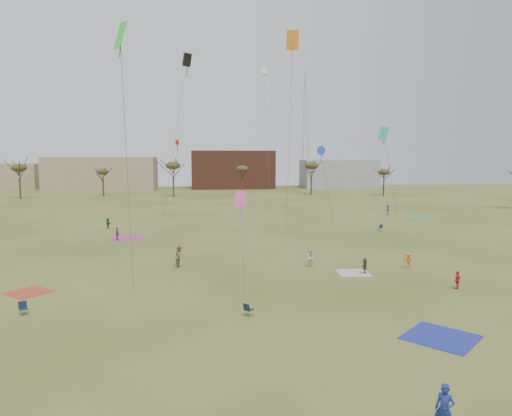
{
  "coord_description": "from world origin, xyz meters",
  "views": [
    {
      "loc": [
        -4.82,
        -28.81,
        10.12
      ],
      "look_at": [
        0.0,
        12.0,
        5.5
      ],
      "focal_mm": 32.12,
      "sensor_mm": 36.0,
      "label": 1
    }
  ],
  "objects": [
    {
      "name": "flyer_far_c",
      "position": [
        27.39,
        47.45,
        0.86
      ],
      "size": [
        0.8,
        1.2,
        1.72
      ],
      "primitive_type": "imported",
      "rotation": [
        0.0,
        0.0,
        4.56
      ],
      "color": "navy",
      "rests_on": "ground"
    },
    {
      "name": "camp_chair_center",
      "position": [
        -1.98,
        -0.71,
        0.26
      ],
      "size": [
        0.74,
        0.74,
        0.87
      ],
      "rotation": [
        0.0,
        0.0,
        2.33
      ],
      "color": "#142239",
      "rests_on": "ground"
    },
    {
      "name": "spectator_mid_d",
      "position": [
        -15.12,
        27.56,
        0.81
      ],
      "size": [
        0.81,
        1.02,
        1.61
      ],
      "primitive_type": "imported",
      "rotation": [
        0.0,
        0.0,
        2.08
      ],
      "color": "#9A4099",
      "rests_on": "ground"
    },
    {
      "name": "spectator_fore_b",
      "position": [
        -6.96,
        13.03,
        0.99
      ],
      "size": [
        1.06,
        1.18,
        1.98
      ],
      "primitive_type": "imported",
      "rotation": [
        0.0,
        0.0,
        1.19
      ],
      "color": "#866A55",
      "rests_on": "ground"
    },
    {
      "name": "blanket_cream",
      "position": [
        8.24,
        9.04,
        0.0
      ],
      "size": [
        2.97,
        2.97,
        0.03
      ],
      "primitive_type": "cube",
      "rotation": [
        0.0,
        0.0,
        3.04
      ],
      "color": "beige",
      "rests_on": "ground"
    },
    {
      "name": "kites_aloft",
      "position": [
        -1.1,
        26.98,
        18.39
      ],
      "size": [
        69.58,
        62.95,
        24.54
      ],
      "color": "orange",
      "rests_on": "ground"
    },
    {
      "name": "building_tan_west",
      "position": [
        -65.0,
        122.0,
        4.0
      ],
      "size": [
        20.0,
        12.0,
        8.0
      ],
      "primitive_type": "cube",
      "color": "#937F60",
      "rests_on": "ground"
    },
    {
      "name": "spectator_mid_e",
      "position": [
        5.08,
        11.69,
        0.83
      ],
      "size": [
        1.0,
        0.91,
        1.66
      ],
      "primitive_type": "imported",
      "rotation": [
        0.0,
        0.0,
        5.84
      ],
      "color": "silver",
      "rests_on": "ground"
    },
    {
      "name": "blanket_red",
      "position": [
        -17.85,
        6.29,
        0.0
      ],
      "size": [
        3.77,
        3.77,
        0.03
      ],
      "primitive_type": "cube",
      "rotation": [
        0.0,
        0.0,
        2.45
      ],
      "color": "#BF3F26",
      "rests_on": "ground"
    },
    {
      "name": "building_brick",
      "position": [
        5.0,
        120.0,
        6.0
      ],
      "size": [
        26.0,
        16.0,
        12.0
      ],
      "primitive_type": "cube",
      "color": "brown",
      "rests_on": "ground"
    },
    {
      "name": "flyer_mid_b",
      "position": [
        13.71,
        10.03,
        0.75
      ],
      "size": [
        0.88,
        1.11,
        1.5
      ],
      "primitive_type": "imported",
      "rotation": [
        0.0,
        0.0,
        5.1
      ],
      "color": "orange",
      "rests_on": "ground"
    },
    {
      "name": "ground",
      "position": [
        0.0,
        0.0,
        0.0
      ],
      "size": [
        260.0,
        260.0,
        0.0
      ],
      "primitive_type": "plane",
      "color": "#45551A",
      "rests_on": "ground"
    },
    {
      "name": "building_grey",
      "position": [
        40.0,
        118.0,
        4.5
      ],
      "size": [
        24.0,
        12.0,
        9.0
      ],
      "primitive_type": "cube",
      "color": "gray",
      "rests_on": "ground"
    },
    {
      "name": "flyer_near_right",
      "position": [
        3.89,
        -13.94,
        0.93
      ],
      "size": [
        0.81,
        0.78,
        1.87
      ],
      "primitive_type": "imported",
      "rotation": [
        0.0,
        0.0,
        5.59
      ],
      "color": "navy",
      "rests_on": "ground"
    },
    {
      "name": "blanket_blue",
      "position": [
        8.41,
        -5.45,
        0.0
      ],
      "size": [
        5.01,
        5.01,
        0.03
      ],
      "primitive_type": "cube",
      "rotation": [
        0.0,
        0.0,
        2.3
      ],
      "color": "navy",
      "rests_on": "ground"
    },
    {
      "name": "building_tan",
      "position": [
        -35.0,
        115.0,
        5.0
      ],
      "size": [
        32.0,
        14.0,
        10.0
      ],
      "primitive_type": "cube",
      "color": "#937F60",
      "rests_on": "ground"
    },
    {
      "name": "spectator_fore_c",
      "position": [
        9.13,
        8.73,
        0.68
      ],
      "size": [
        0.9,
        1.31,
        1.36
      ],
      "primitive_type": "imported",
      "rotation": [
        0.0,
        0.0,
        4.27
      ],
      "color": "#4C3E36",
      "rests_on": "ground"
    },
    {
      "name": "camp_chair_left",
      "position": [
        -16.31,
        1.16,
        0.26
      ],
      "size": [
        0.71,
        0.73,
        0.87
      ],
      "rotation": [
        0.0,
        0.0,
        0.55
      ],
      "color": "#131E35",
      "rests_on": "ground"
    },
    {
      "name": "flyer_far_a",
      "position": [
        -18.11,
        37.12,
        0.76
      ],
      "size": [
        1.12,
        1.43,
        1.51
      ],
      "primitive_type": "imported",
      "rotation": [
        0.0,
        0.0,
        2.13
      ],
      "color": "#216322",
      "rests_on": "ground"
    },
    {
      "name": "camp_chair_right",
      "position": [
        19.26,
        30.57,
        0.26
      ],
      "size": [
        0.72,
        0.7,
        0.87
      ],
      "rotation": [
        0.0,
        0.0,
        5.21
      ],
      "color": "#141B38",
      "rests_on": "ground"
    },
    {
      "name": "blanket_olive",
      "position": [
        30.59,
        42.42,
        0.0
      ],
      "size": [
        3.4,
        3.4,
        0.03
      ],
      "primitive_type": "cube",
      "rotation": [
        0.0,
        0.0,
        0.11
      ],
      "color": "#389C55",
      "rests_on": "ground"
    },
    {
      "name": "blanket_plum",
      "position": [
        -14.12,
        29.2,
        0.0
      ],
      "size": [
        5.11,
        5.11,
        0.03
      ],
      "primitive_type": "cube",
      "rotation": [
        0.0,
        0.0,
        1.99
      ],
      "color": "#B53789",
      "rests_on": "ground"
    },
    {
      "name": "tree_line",
      "position": [
        -2.85,
        79.12,
        7.09
      ],
      "size": [
        117.44,
        49.32,
        8.91
      ],
      "color": "#3A2B1E",
      "rests_on": "ground"
    },
    {
      "name": "spectator_fore_a",
      "position": [
        14.57,
        3.41,
        0.7
      ],
      "size": [
        0.87,
        0.76,
        1.4
      ],
      "primitive_type": "imported",
      "rotation": [
        0.0,
        0.0,
        3.77
      ],
      "color": "red",
      "rests_on": "ground"
    },
    {
      "name": "radio_tower",
      "position": [
        30.0,
        125.0,
        19.21
      ],
      "size": [
        1.51,
        1.72,
        41.0
      ],
      "color": "#9EA3A8",
      "rests_on": "ground"
    }
  ]
}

